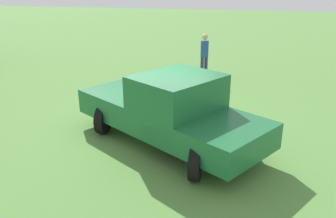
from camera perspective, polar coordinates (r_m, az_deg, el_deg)
ground_plane at (r=9.61m, az=-1.21°, el=-3.40°), size 80.00×80.00×0.00m
pickup_truck at (r=8.45m, az=0.63°, el=-0.03°), size 4.34×5.34×1.80m
person_visitor at (r=14.59m, az=5.97°, el=9.08°), size 0.45×0.45×1.81m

